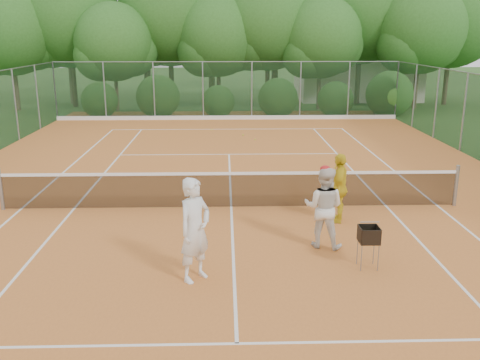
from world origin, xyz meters
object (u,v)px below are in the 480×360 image
(player_center_grp, at_px, (324,207))
(player_yellow, at_px, (339,188))
(player_white, at_px, (195,230))
(ball_hopper, at_px, (369,235))

(player_center_grp, distance_m, player_yellow, 1.70)
(player_center_grp, height_order, player_yellow, player_center_grp)
(player_white, height_order, player_center_grp, player_white)
(player_center_grp, xyz_separation_m, player_yellow, (0.66, 1.57, -0.04))
(player_white, distance_m, player_center_grp, 3.05)
(player_center_grp, bearing_deg, player_white, -149.92)
(player_yellow, bearing_deg, player_white, -30.57)
(ball_hopper, bearing_deg, player_white, -156.72)
(player_white, relative_size, player_yellow, 1.16)
(ball_hopper, bearing_deg, player_yellow, 106.53)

